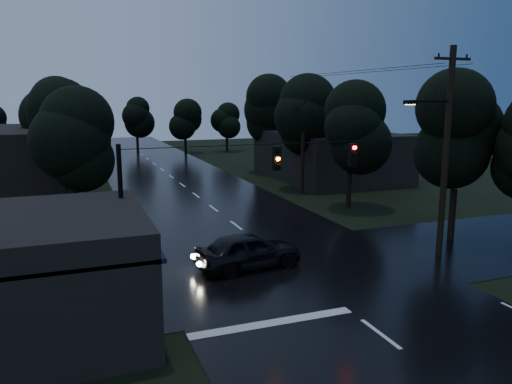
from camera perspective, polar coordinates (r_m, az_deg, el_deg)
main_road at (r=39.67m, az=-6.86°, el=-0.41°), size 12.00×120.00×0.02m
cross_street at (r=23.16m, az=4.07°, el=-8.59°), size 60.00×9.00×0.02m
building_far_right at (r=48.13m, az=8.32°, el=4.19°), size 10.00×14.00×4.40m
building_far_left at (r=48.32m, az=-26.30°, el=3.57°), size 10.00×16.00×5.00m
utility_pole_main at (r=25.22m, az=20.76°, el=4.60°), size 3.50×0.30×10.00m
utility_pole_far at (r=40.04m, az=5.37°, el=5.34°), size 2.00×0.30×7.50m
anchor_pole_left at (r=19.46m, az=-15.03°, el=-3.51°), size 0.18×0.18×6.00m
span_signals at (r=21.33m, az=6.75°, el=4.16°), size 15.00×0.37×1.12m
tree_corner_near at (r=28.37m, az=22.15°, el=6.62°), size 4.48×4.48×9.44m
tree_left_a at (r=29.90m, az=-20.30°, el=5.48°), size 3.92×3.92×8.26m
tree_left_b at (r=37.86m, az=-21.41°, el=6.97°), size 4.20×4.20×8.85m
tree_left_c at (r=47.84m, az=-22.09°, el=8.04°), size 4.48×4.48×9.44m
tree_right_a at (r=34.99m, az=10.81°, el=7.26°), size 4.20×4.20×8.85m
tree_right_b at (r=42.26m, az=5.82°, el=8.50°), size 4.48×4.48×9.44m
tree_right_c at (r=51.61m, az=1.43°, el=9.39°), size 4.76×4.76×10.03m
car at (r=22.79m, az=-0.86°, el=-6.69°), size 5.06×2.50×1.66m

